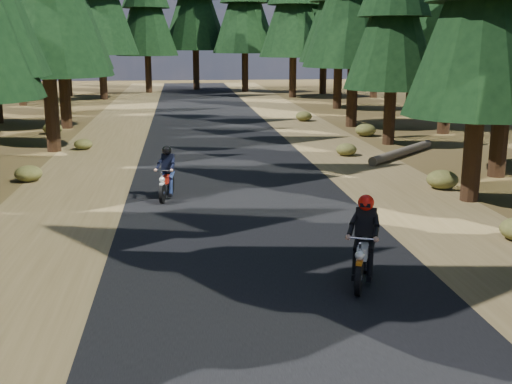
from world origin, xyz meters
TOP-DOWN VIEW (x-y plane):
  - ground at (0.00, 0.00)m, footprint 120.00×120.00m
  - road at (0.00, 5.00)m, footprint 6.00×100.00m
  - shoulder_l at (-4.60, 5.00)m, footprint 3.20×100.00m
  - shoulder_r at (4.60, 5.00)m, footprint 3.20×100.00m
  - log_near at (6.57, 11.21)m, footprint 3.56×3.75m
  - understory_shrubs at (0.97, 7.69)m, footprint 14.90×32.78m
  - rider_lead at (1.57, -1.03)m, footprint 1.14×1.81m
  - rider_follow at (-1.92, 5.61)m, footprint 0.78×1.65m

SIDE VIEW (x-z plane):
  - ground at x=0.00m, z-range 0.00..0.00m
  - shoulder_l at x=-4.60m, z-range 0.00..0.01m
  - shoulder_r at x=4.60m, z-range 0.00..0.01m
  - road at x=0.00m, z-range 0.00..0.01m
  - log_near at x=6.57m, z-range 0.00..0.32m
  - understory_shrubs at x=0.97m, z-range -0.03..0.53m
  - rider_follow at x=-1.92m, z-range -0.23..1.18m
  - rider_lead at x=1.57m, z-range -0.25..1.30m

